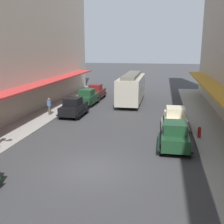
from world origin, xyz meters
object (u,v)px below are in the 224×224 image
parked_car_1 (175,135)px  fire_hydrant (199,132)px  parked_car_3 (87,97)px  parked_car_2 (175,118)px  streetcar (132,87)px  parked_car_0 (74,107)px  pedestrian_2 (49,106)px  parked_car_4 (96,91)px

parked_car_1 → fire_hydrant: (1.82, 2.14, -0.38)m
parked_car_1 → parked_car_3: 15.54m
parked_car_2 → fire_hydrant: (1.64, -2.32, -0.38)m
parked_car_1 → fire_hydrant: parked_car_1 is taller
streetcar → parked_car_2: bearing=-65.0°
parked_car_0 → pedestrian_2: parked_car_0 is taller
pedestrian_2 → parked_car_2: bearing=-9.9°
parked_car_0 → parked_car_2: 9.74m
fire_hydrant → parked_car_0: bearing=156.4°
streetcar → pedestrian_2: 10.73m
parked_car_4 → pedestrian_2: 10.23m
parked_car_1 → parked_car_3: bearing=127.2°
parked_car_3 → pedestrian_2: 6.25m
parked_car_0 → parked_car_2: size_ratio=1.00×
pedestrian_2 → parked_car_0: bearing=11.7°
fire_hydrant → parked_car_4: bearing=128.0°
parked_car_0 → streetcar: size_ratio=0.45×
parked_car_0 → streetcar: bearing=58.6°
parked_car_0 → parked_car_4: (-0.17, 9.54, 0.00)m
parked_car_1 → streetcar: size_ratio=0.44×
parked_car_0 → fire_hydrant: parked_car_0 is taller
parked_car_1 → pedestrian_2: size_ratio=2.60×
streetcar → pedestrian_2: (-6.95, -8.12, -0.91)m
parked_car_1 → parked_car_3: same height
parked_car_0 → parked_car_1: (9.23, -6.97, 0.00)m
parked_car_0 → pedestrian_2: (-2.28, -0.47, 0.05)m
parked_car_0 → fire_hydrant: size_ratio=5.23×
parked_car_4 → fire_hydrant: size_ratio=5.21×
parked_car_4 → fire_hydrant: parked_car_4 is taller
parked_car_1 → parked_car_4: size_ratio=1.00×
parked_car_2 → parked_car_4: 15.40m
parked_car_2 → fire_hydrant: size_ratio=5.21×
parked_car_3 → pedestrian_2: bearing=-109.8°
pedestrian_2 → streetcar: bearing=49.4°
parked_car_0 → parked_car_1: size_ratio=1.01×
parked_car_3 → fire_hydrant: (11.21, -10.24, -0.38)m
parked_car_2 → fire_hydrant: 2.86m
parked_car_4 → pedestrian_2: bearing=-101.9°
parked_car_2 → parked_car_3: 12.43m
parked_car_2 → streetcar: (-4.74, 10.16, 0.96)m
parked_car_1 → fire_hydrant: 2.83m
streetcar → fire_hydrant: size_ratio=11.71×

